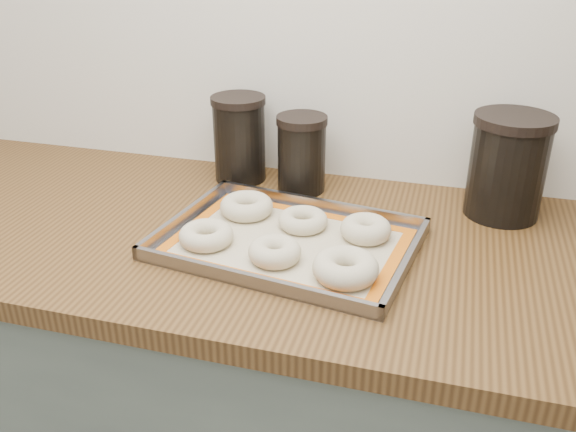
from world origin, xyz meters
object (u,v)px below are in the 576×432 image
(bagel_back_left, at_px, (247,206))
(bagel_back_right, at_px, (366,229))
(bagel_back_mid, at_px, (303,220))
(bagel_front_left, at_px, (206,235))
(canister_mid, at_px, (302,153))
(baking_tray, at_px, (288,241))
(bagel_front_mid, at_px, (275,252))
(bagel_front_right, at_px, (346,268))
(canister_left, at_px, (239,138))
(canister_right, at_px, (508,166))

(bagel_back_left, height_order, bagel_back_right, bagel_back_right)
(bagel_back_mid, bearing_deg, bagel_front_left, -144.59)
(bagel_front_left, xyz_separation_m, canister_mid, (0.10, 0.30, 0.06))
(baking_tray, bearing_deg, bagel_back_mid, 80.28)
(baking_tray, relative_size, bagel_back_mid, 5.21)
(bagel_back_left, distance_m, bagel_back_mid, 0.13)
(bagel_front_left, relative_size, bagel_front_mid, 1.08)
(bagel_front_mid, relative_size, bagel_front_right, 0.84)
(bagel_front_mid, distance_m, bagel_front_right, 0.13)
(bagel_front_left, height_order, bagel_back_right, bagel_back_right)
(canister_left, bearing_deg, bagel_front_right, -49.30)
(bagel_back_left, xyz_separation_m, canister_mid, (0.07, 0.16, 0.06))
(bagel_back_left, relative_size, canister_mid, 0.63)
(bagel_front_mid, height_order, canister_left, canister_left)
(canister_left, bearing_deg, bagel_back_mid, -45.89)
(bagel_front_mid, relative_size, bagel_back_right, 0.98)
(baking_tray, relative_size, canister_left, 2.57)
(bagel_front_left, distance_m, bagel_front_right, 0.28)
(bagel_front_left, bearing_deg, baking_tray, 17.04)
(baking_tray, bearing_deg, bagel_back_left, 140.92)
(baking_tray, xyz_separation_m, canister_right, (0.39, 0.25, 0.10))
(bagel_front_right, xyz_separation_m, bagel_back_mid, (-0.11, 0.16, -0.00))
(bagel_front_left, bearing_deg, canister_left, 98.46)
(bagel_back_left, distance_m, canister_right, 0.53)
(bagel_back_mid, bearing_deg, bagel_back_right, -4.62)
(bagel_back_mid, relative_size, canister_left, 0.49)
(canister_mid, height_order, canister_right, canister_right)
(bagel_back_mid, bearing_deg, canister_mid, 105.58)
(bagel_front_left, relative_size, canister_mid, 0.60)
(canister_left, height_order, canister_right, canister_right)
(bagel_front_mid, distance_m, canister_right, 0.51)
(baking_tray, height_order, bagel_front_mid, bagel_front_mid)
(bagel_front_right, height_order, bagel_back_mid, bagel_front_right)
(bagel_back_mid, height_order, canister_left, canister_left)
(canister_mid, bearing_deg, bagel_front_left, -109.17)
(bagel_front_mid, bearing_deg, bagel_back_left, 123.94)
(bagel_front_left, xyz_separation_m, bagel_back_left, (0.03, 0.14, 0.00))
(baking_tray, relative_size, canister_right, 2.39)
(bagel_front_left, relative_size, bagel_back_left, 0.94)
(bagel_front_mid, distance_m, canister_left, 0.40)
(bagel_back_right, bearing_deg, canister_left, 146.13)
(bagel_back_mid, xyz_separation_m, bagel_back_right, (0.12, -0.01, 0.00))
(bagel_front_left, bearing_deg, canister_mid, 70.83)
(canister_mid, bearing_deg, bagel_front_mid, -83.59)
(canister_right, bearing_deg, bagel_front_mid, -141.00)
(bagel_front_right, bearing_deg, bagel_back_left, 142.23)
(bagel_back_left, bearing_deg, baking_tray, -39.08)
(bagel_front_mid, relative_size, canister_right, 0.45)
(bagel_back_mid, relative_size, canister_mid, 0.57)
(bagel_front_left, distance_m, bagel_back_mid, 0.19)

